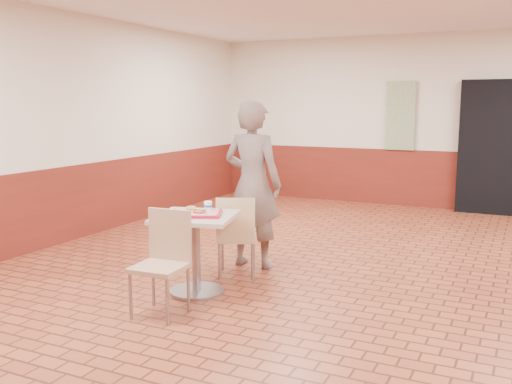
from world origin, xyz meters
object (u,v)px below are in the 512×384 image
at_px(long_john_donut, 199,211).
at_px(paper_cup, 208,206).
at_px(main_table, 196,241).
at_px(chair_main_front, 164,257).
at_px(ring_donut, 191,208).
at_px(serving_tray, 195,213).
at_px(chair_main_back, 236,232).
at_px(customer, 253,184).

bearing_deg(long_john_donut, paper_cup, 75.42).
distance_m(main_table, chair_main_front, 0.57).
xyz_separation_m(chair_main_front, long_john_donut, (0.04, 0.54, 0.31)).
relative_size(main_table, chair_main_front, 0.85).
height_order(ring_donut, paper_cup, paper_cup).
relative_size(chair_main_front, paper_cup, 9.41).
relative_size(chair_main_front, serving_tray, 1.87).
bearing_deg(chair_main_front, main_table, 88.75).
distance_m(chair_main_back, customer, 0.65).
height_order(main_table, customer, customer).
xyz_separation_m(chair_main_back, ring_donut, (-0.22, -0.52, 0.33)).
distance_m(chair_main_front, customer, 1.70).
distance_m(serving_tray, long_john_donut, 0.08).
bearing_deg(chair_main_front, customer, 84.31).
distance_m(customer, paper_cup, 1.00).
relative_size(ring_donut, long_john_donut, 0.67).
relative_size(customer, serving_tray, 3.84).
bearing_deg(chair_main_back, customer, -109.27).
relative_size(chair_main_front, customer, 0.49).
relative_size(chair_main_front, chair_main_back, 1.05).
bearing_deg(long_john_donut, main_table, 152.90).
height_order(serving_tray, paper_cup, paper_cup).
relative_size(main_table, paper_cup, 8.00).
relative_size(chair_main_back, customer, 0.47).
height_order(customer, ring_donut, customer).
height_order(chair_main_front, long_john_donut, chair_main_front).
relative_size(main_table, serving_tray, 1.59).
bearing_deg(chair_main_front, ring_donut, 97.49).
height_order(chair_main_back, paper_cup, paper_cup).
distance_m(main_table, chair_main_back, 0.62).
xyz_separation_m(main_table, chair_main_front, (0.03, -0.57, -0.01)).
height_order(customer, paper_cup, customer).
height_order(main_table, long_john_donut, long_john_donut).
height_order(chair_main_front, customer, customer).
relative_size(main_table, long_john_donut, 5.29).
bearing_deg(serving_tray, main_table, 0.00).
xyz_separation_m(chair_main_back, paper_cup, (-0.02, -0.53, 0.37)).
height_order(main_table, paper_cup, paper_cup).
distance_m(chair_main_front, serving_tray, 0.64).
xyz_separation_m(chair_main_front, customer, (0.06, 1.65, 0.43)).
bearing_deg(main_table, chair_main_front, -87.48).
bearing_deg(chair_main_back, chair_main_front, 61.86).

